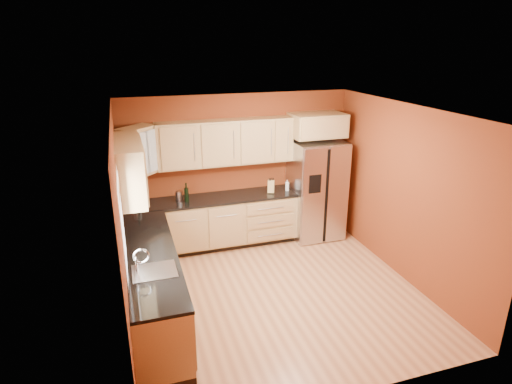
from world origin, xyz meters
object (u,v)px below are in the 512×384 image
refrigerator (316,190)px  knife_block (271,186)px  canister_left (137,200)px  soap_dispenser (287,185)px  wine_bottle_a (137,198)px

refrigerator → knife_block: 0.87m
canister_left → soap_dispenser: size_ratio=1.09×
refrigerator → canister_left: 3.13m
canister_left → wine_bottle_a: bearing=-72.1°
refrigerator → soap_dispenser: 0.57m
refrigerator → canister_left: size_ratio=8.34×
canister_left → wine_bottle_a: 0.06m
knife_block → soap_dispenser: 0.31m
knife_block → soap_dispenser: size_ratio=1.14×
wine_bottle_a → refrigerator: bearing=-0.2°
wine_bottle_a → soap_dispenser: bearing=0.4°
refrigerator → knife_block: bearing=178.5°
canister_left → soap_dispenser: (2.57, -0.01, -0.01)m
knife_block → soap_dispenser: knife_block is taller
soap_dispenser → wine_bottle_a: bearing=-179.6°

